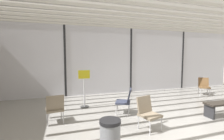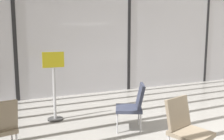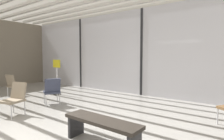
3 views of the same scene
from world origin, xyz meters
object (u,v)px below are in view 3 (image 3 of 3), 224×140
object	(u,v)px
parked_airplane	(167,50)
lounge_chair_2	(14,84)
lounge_chair_0	(52,90)
info_sign	(57,78)
waiting_bench	(102,125)
lounge_chair_1	(15,97)

from	to	relation	value
parked_airplane	lounge_chair_2	size ratio (longest dim) A/B	16.28
lounge_chair_0	info_sign	xyz separation A→B (m)	(-1.25, 1.13, 0.18)
waiting_bench	lounge_chair_2	bearing A→B (deg)	-9.40
lounge_chair_1	lounge_chair_2	world-z (taller)	same
lounge_chair_2	parked_airplane	bearing A→B (deg)	-116.37
waiting_bench	info_sign	size ratio (longest dim) A/B	1.05
lounge_chair_0	info_sign	distance (m)	1.69
lounge_chair_0	lounge_chair_1	xyz separation A→B (m)	(0.12, -1.25, 0.00)
parked_airplane	lounge_chair_1	xyz separation A→B (m)	(-0.51, -9.94, -1.51)
lounge_chair_1	info_sign	distance (m)	2.75
parked_airplane	lounge_chair_1	bearing A→B (deg)	-92.94
lounge_chair_1	waiting_bench	bearing A→B (deg)	-14.14
waiting_bench	info_sign	distance (m)	4.92
waiting_bench	parked_airplane	bearing A→B (deg)	-74.41
lounge_chair_2	waiting_bench	bearing A→B (deg)	160.72
parked_airplane	waiting_bench	distance (m)	10.32
lounge_chair_1	waiting_bench	size ratio (longest dim) A/B	0.58
lounge_chair_2	lounge_chair_0	bearing A→B (deg)	175.31
lounge_chair_2	waiting_bench	distance (m)	5.45
lounge_chair_1	waiting_bench	xyz separation A→B (m)	(2.95, 0.06, -0.13)
lounge_chair_2	waiting_bench	world-z (taller)	lounge_chair_2
lounge_chair_0	info_sign	world-z (taller)	info_sign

